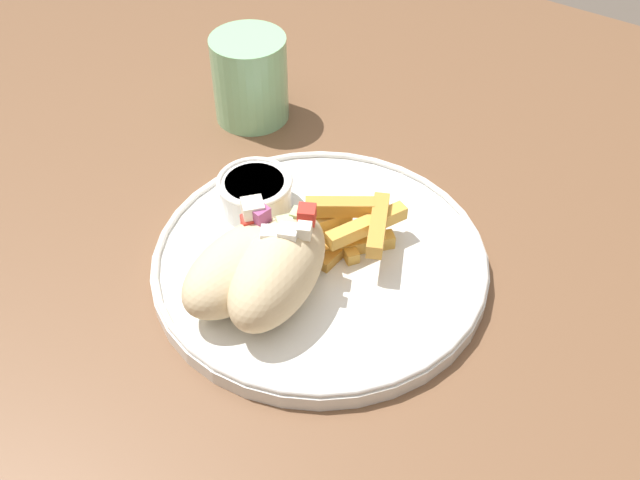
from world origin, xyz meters
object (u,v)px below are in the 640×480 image
(pita_sandwich_near, at_px, (278,270))
(pita_sandwich_far, at_px, (243,266))
(sauce_ramekin, at_px, (255,192))
(water_glass, at_px, (250,82))
(plate, at_px, (320,261))
(fries_pile, at_px, (347,229))

(pita_sandwich_near, bearing_deg, pita_sandwich_far, 98.45)
(pita_sandwich_far, bearing_deg, sauce_ramekin, 38.65)
(pita_sandwich_near, height_order, water_glass, water_glass)
(plate, bearing_deg, water_glass, 51.58)
(plate, height_order, water_glass, water_glass)
(sauce_ramekin, xyz_separation_m, water_glass, (0.13, 0.10, 0.01))
(fries_pile, distance_m, water_glass, 0.23)
(pita_sandwich_near, relative_size, sauce_ramekin, 1.90)
(fries_pile, height_order, water_glass, water_glass)
(fries_pile, bearing_deg, pita_sandwich_near, 171.93)
(pita_sandwich_far, height_order, water_glass, water_glass)
(plate, xyz_separation_m, pita_sandwich_far, (-0.06, 0.03, 0.03))
(water_glass, bearing_deg, pita_sandwich_near, -137.75)
(sauce_ramekin, bearing_deg, water_glass, 38.98)
(pita_sandwich_far, distance_m, sauce_ramekin, 0.10)
(pita_sandwich_far, bearing_deg, water_glass, 42.68)
(plate, xyz_separation_m, pita_sandwich_near, (-0.05, 0.00, 0.04))
(sauce_ramekin, bearing_deg, plate, -103.79)
(plate, relative_size, pita_sandwich_far, 2.34)
(pita_sandwich_near, height_order, sauce_ramekin, pita_sandwich_near)
(plate, xyz_separation_m, sauce_ramekin, (0.02, 0.08, 0.02))
(fries_pile, relative_size, sauce_ramekin, 1.40)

